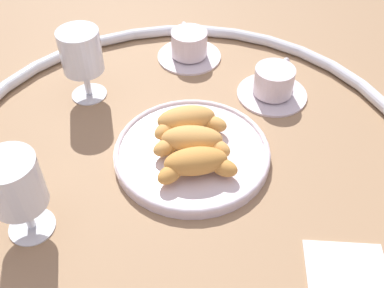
% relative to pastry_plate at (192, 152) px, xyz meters
% --- Properties ---
extents(ground_plane, '(2.20, 2.20, 0.00)m').
position_rel_pastry_plate_xyz_m(ground_plane, '(0.01, 0.01, -0.01)').
color(ground_plane, '#997551').
extents(table_chrome_rim, '(0.82, 0.82, 0.02)m').
position_rel_pastry_plate_xyz_m(table_chrome_rim, '(0.01, 0.01, 0.00)').
color(table_chrome_rim, silver).
rests_on(table_chrome_rim, ground_plane).
extents(pastry_plate, '(0.26, 0.26, 0.02)m').
position_rel_pastry_plate_xyz_m(pastry_plate, '(0.00, 0.00, 0.00)').
color(pastry_plate, silver).
rests_on(pastry_plate, ground_plane).
extents(croissant_large, '(0.13, 0.09, 0.04)m').
position_rel_pastry_plate_xyz_m(croissant_large, '(0.01, -0.05, 0.03)').
color(croissant_large, '#D6994C').
rests_on(croissant_large, pastry_plate).
extents(croissant_small, '(0.14, 0.07, 0.04)m').
position_rel_pastry_plate_xyz_m(croissant_small, '(-0.00, 0.00, 0.03)').
color(croissant_small, '#D6994C').
rests_on(croissant_small, pastry_plate).
extents(croissant_extra, '(0.13, 0.08, 0.04)m').
position_rel_pastry_plate_xyz_m(croissant_extra, '(-0.01, 0.05, 0.03)').
color(croissant_extra, '#CC893D').
rests_on(croissant_extra, pastry_plate).
extents(coffee_cup_near, '(0.14, 0.14, 0.06)m').
position_rel_pastry_plate_xyz_m(coffee_cup_near, '(-0.14, -0.18, 0.02)').
color(coffee_cup_near, silver).
rests_on(coffee_cup_near, ground_plane).
extents(coffee_cup_far, '(0.14, 0.14, 0.06)m').
position_rel_pastry_plate_xyz_m(coffee_cup_far, '(0.03, -0.30, 0.02)').
color(coffee_cup_far, silver).
rests_on(coffee_cup_far, ground_plane).
extents(juice_glass_left, '(0.08, 0.08, 0.14)m').
position_rel_pastry_plate_xyz_m(juice_glass_left, '(0.22, 0.16, 0.08)').
color(juice_glass_left, white).
rests_on(juice_glass_left, ground_plane).
extents(juice_glass_right, '(0.08, 0.08, 0.14)m').
position_rel_pastry_plate_xyz_m(juice_glass_right, '(0.22, -0.15, 0.08)').
color(juice_glass_right, white).
rests_on(juice_glass_right, ground_plane).
extents(folded_napkin, '(0.11, 0.11, 0.01)m').
position_rel_pastry_plate_xyz_m(folded_napkin, '(-0.23, 0.21, -0.01)').
color(folded_napkin, silver).
rests_on(folded_napkin, ground_plane).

